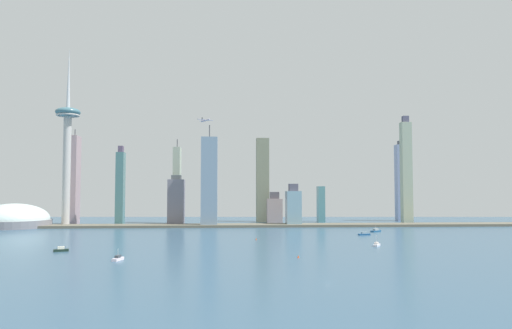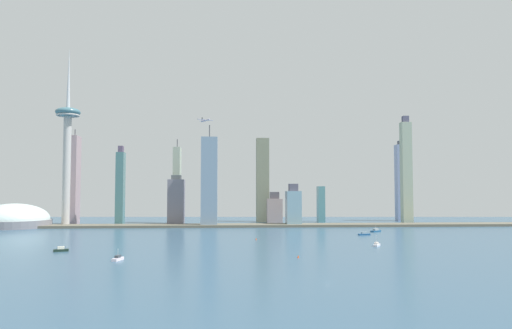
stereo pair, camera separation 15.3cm
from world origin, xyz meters
name	(u,v)px [view 2 (the right image)]	position (x,y,z in m)	size (l,w,h in m)	color
ground_plane	(327,282)	(0.00, 0.00, 0.00)	(6000.00, 6000.00, 0.00)	#355771
waterfront_pier	(267,225)	(0.00, 446.38, 1.87)	(922.89, 44.19, 3.75)	#666252
observation_tower	(67,137)	(-318.66, 465.55, 142.01)	(38.60, 38.60, 286.85)	beige
stadium_dome	(14,221)	(-392.26, 452.38, 10.47)	(109.99, 109.99, 50.01)	gray
skyscraper_0	(74,180)	(-323.93, 518.41, 74.90)	(14.18, 26.36, 161.19)	#A98C91
skyscraper_1	(177,185)	(-150.87, 523.15, 65.72)	(12.07, 27.85, 145.78)	#AAB39C
skyscraper_2	(406,172)	(240.10, 484.41, 88.56)	(16.84, 14.16, 183.96)	#AAB69B
skyscraper_3	(209,182)	(-91.84, 444.91, 70.56)	(25.58, 15.45, 160.18)	#7F98B0
skyscraper_4	(275,209)	(19.33, 528.36, 23.61)	(26.89, 15.93, 54.16)	#AC928E
skyscraper_5	(321,204)	(104.32, 541.27, 32.11)	(12.04, 19.37, 64.22)	#578F95
skyscraper_6	(293,207)	(42.23, 453.39, 30.26)	(23.09, 27.94, 67.36)	#86ACBE
skyscraper_7	(120,188)	(-238.13, 482.96, 61.57)	(12.61, 17.27, 129.71)	#477678
skyscraper_8	(263,180)	(0.24, 554.88, 75.93)	(22.79, 19.38, 151.86)	gray
skyscraper_9	(403,182)	(263.74, 561.91, 72.52)	(26.32, 17.14, 149.86)	#8696BF
skyscraper_10	(176,202)	(-146.38, 475.07, 38.61)	(25.81, 26.33, 81.57)	slate
boat_0	(377,245)	(89.42, 181.08, 1.50)	(11.12, 14.23, 10.98)	white
boat_2	(376,231)	(140.91, 344.11, 1.64)	(17.03, 14.49, 9.13)	navy
boat_3	(364,234)	(111.13, 297.72, 1.53)	(16.14, 7.00, 4.25)	navy
boat_4	(118,258)	(-150.78, 97.96, 1.59)	(7.25, 14.45, 9.59)	white
boat_5	(61,250)	(-216.75, 157.20, 1.73)	(13.79, 8.83, 4.76)	black
channel_buoy_0	(298,257)	(-2.50, 104.34, 1.07)	(1.87, 1.87, 2.13)	#E54C19
channel_buoy_1	(256,239)	(-29.62, 248.32, 1.43)	(1.45, 1.45, 2.87)	#E54C19
airplane	(205,120)	(-99.35, 462.27, 170.33)	(25.87, 25.26, 7.75)	#BAB3CE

